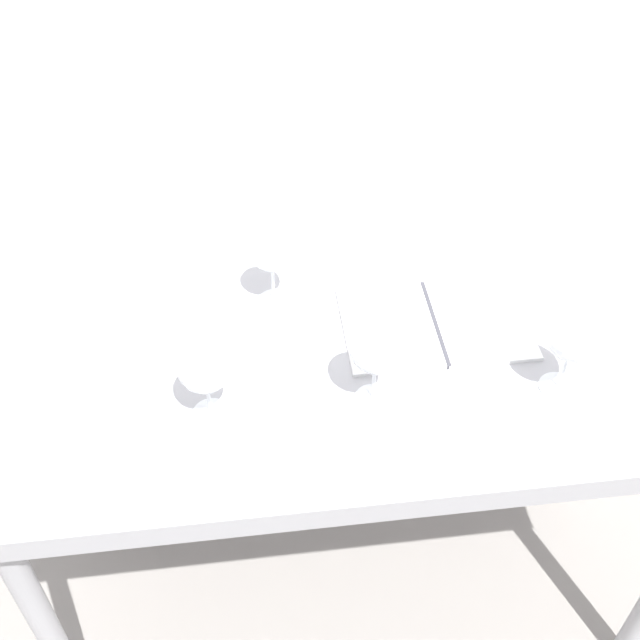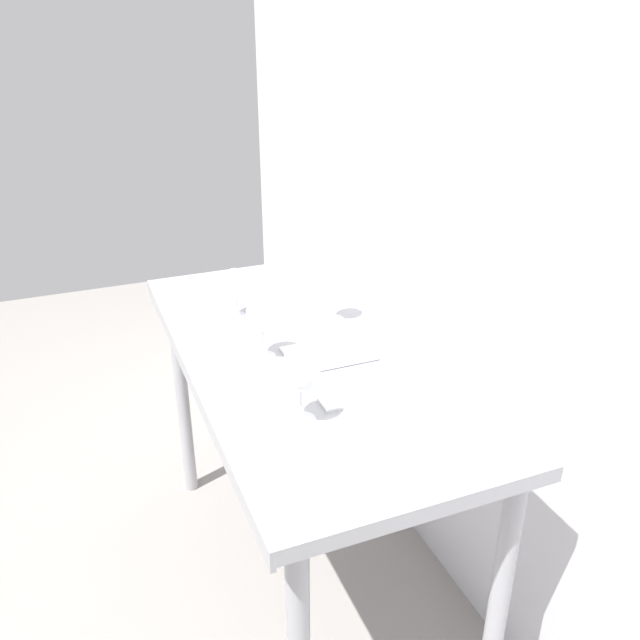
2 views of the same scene
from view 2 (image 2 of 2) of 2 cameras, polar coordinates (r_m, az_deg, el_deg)
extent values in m
plane|color=gray|center=(2.42, -1.15, -21.78)|extent=(6.00, 6.00, 0.00)
cube|color=silver|center=(1.93, 12.41, 10.63)|extent=(3.80, 0.04, 2.60)
cube|color=#A5A5AA|center=(1.87, -1.39, -3.11)|extent=(1.40, 0.64, 0.04)
cube|color=#A5A5AA|center=(1.80, -11.16, -5.05)|extent=(1.40, 0.01, 0.05)
cylinder|color=#A5A5AA|center=(2.58, -11.86, -6.61)|extent=(0.05, 0.05, 0.86)
cylinder|color=#A5A5AA|center=(2.70, -0.96, -4.54)|extent=(0.05, 0.05, 0.86)
cylinder|color=#A5A5AA|center=(1.82, 15.13, -23.30)|extent=(0.05, 0.05, 0.86)
cylinder|color=white|center=(2.07, -7.20, 0.30)|extent=(0.06, 0.06, 0.00)
cylinder|color=white|center=(2.06, -7.26, 1.31)|extent=(0.01, 0.01, 0.08)
sphere|color=white|center=(2.03, -7.38, 3.25)|extent=(0.09, 0.09, 0.09)
cylinder|color=#5C1718|center=(2.03, -7.35, 2.85)|extent=(0.06, 0.06, 0.03)
cylinder|color=white|center=(1.56, -1.64, -8.65)|extent=(0.07, 0.07, 0.00)
cylinder|color=white|center=(1.53, -1.66, -7.24)|extent=(0.01, 0.01, 0.09)
sphere|color=white|center=(1.49, -1.70, -4.57)|extent=(0.09, 0.09, 0.09)
cylinder|color=#5B0C25|center=(1.50, -1.69, -5.09)|extent=(0.06, 0.06, 0.02)
cylinder|color=white|center=(2.04, 1.16, 0.09)|extent=(0.06, 0.06, 0.00)
cylinder|color=white|center=(2.02, 1.18, 1.28)|extent=(0.01, 0.01, 0.09)
sphere|color=white|center=(1.99, 1.20, 3.34)|extent=(0.08, 0.08, 0.08)
cylinder|color=maroon|center=(2.00, 1.19, 2.97)|extent=(0.06, 0.06, 0.02)
cylinder|color=white|center=(1.83, -4.82, -3.22)|extent=(0.06, 0.06, 0.00)
cylinder|color=white|center=(1.80, -4.87, -1.94)|extent=(0.01, 0.01, 0.09)
sphere|color=white|center=(1.77, -4.97, 0.43)|extent=(0.09, 0.09, 0.09)
cylinder|color=maroon|center=(1.77, -4.95, -0.04)|extent=(0.06, 0.06, 0.02)
cube|color=white|center=(1.83, 0.77, -3.01)|extent=(0.18, 0.23, 0.01)
cube|color=white|center=(1.69, 3.07, -5.64)|extent=(0.18, 0.23, 0.01)
cube|color=#3F3F47|center=(1.76, 1.87, -4.28)|extent=(0.01, 0.23, 0.01)
cube|color=white|center=(1.58, 9.84, -8.40)|extent=(0.27, 0.29, 0.00)
cube|color=white|center=(2.22, -0.66, 2.23)|extent=(0.25, 0.28, 0.00)
camera|label=1|loc=(1.80, -40.09, 25.97)|focal=44.17mm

